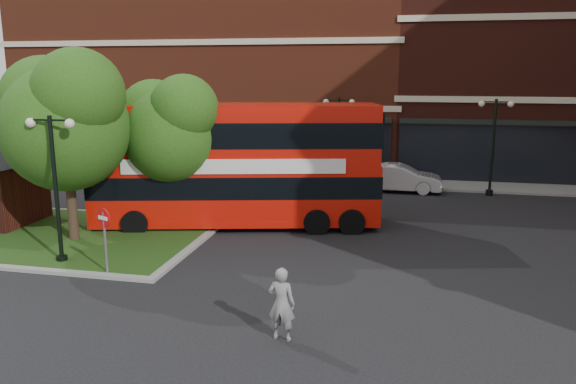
% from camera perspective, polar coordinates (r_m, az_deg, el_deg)
% --- Properties ---
extents(ground, '(120.00, 120.00, 0.00)m').
position_cam_1_polar(ground, '(17.97, -7.42, -8.73)').
color(ground, black).
rests_on(ground, ground).
extents(pavement_far, '(44.00, 3.00, 0.12)m').
position_cam_1_polar(pavement_far, '(33.39, 2.06, 1.27)').
color(pavement_far, slate).
rests_on(pavement_far, ground).
extents(terrace_far_left, '(26.00, 12.00, 14.00)m').
position_cam_1_polar(terrace_far_left, '(42.09, -7.05, 12.95)').
color(terrace_far_left, maroon).
rests_on(terrace_far_left, ground).
extents(terrace_far_right, '(18.00, 12.00, 16.00)m').
position_cam_1_polar(terrace_far_right, '(40.65, 24.62, 13.41)').
color(terrace_far_right, '#471911').
rests_on(terrace_far_right, ground).
extents(traffic_island, '(12.60, 7.60, 0.15)m').
position_cam_1_polar(traffic_island, '(24.12, -23.19, -4.00)').
color(traffic_island, gray).
rests_on(traffic_island, ground).
extents(tree_island_west, '(5.40, 4.71, 7.21)m').
position_cam_1_polar(tree_island_west, '(22.18, -21.86, 7.22)').
color(tree_island_west, '#2D2116').
rests_on(tree_island_west, ground).
extents(tree_island_east, '(4.46, 3.90, 6.29)m').
position_cam_1_polar(tree_island_east, '(22.93, -11.95, 6.57)').
color(tree_island_east, '#2D2116').
rests_on(tree_island_east, ground).
extents(lamp_island, '(1.72, 0.36, 5.00)m').
position_cam_1_polar(lamp_island, '(19.87, -22.57, 0.93)').
color(lamp_island, black).
rests_on(lamp_island, ground).
extents(lamp_far_left, '(1.72, 0.36, 5.00)m').
position_cam_1_polar(lamp_far_left, '(30.71, 5.13, 5.50)').
color(lamp_far_left, black).
rests_on(lamp_far_left, ground).
extents(lamp_far_right, '(1.72, 0.36, 5.00)m').
position_cam_1_polar(lamp_far_right, '(30.78, 20.12, 4.82)').
color(lamp_far_right, black).
rests_on(lamp_far_right, ground).
extents(bus, '(11.94, 5.31, 4.45)m').
position_cam_1_polar(bus, '(23.18, -5.32, 3.55)').
color(bus, red).
rests_on(bus, ground).
extents(woman, '(0.71, 0.50, 1.83)m').
position_cam_1_polar(woman, '(13.73, -0.66, -11.29)').
color(woman, gray).
rests_on(woman, ground).
extents(car_silver, '(3.69, 1.62, 1.24)m').
position_cam_1_polar(car_silver, '(31.69, -1.44, 1.71)').
color(car_silver, silver).
rests_on(car_silver, ground).
extents(car_white, '(4.54, 1.69, 1.48)m').
position_cam_1_polar(car_white, '(30.80, 11.24, 1.41)').
color(car_white, silver).
rests_on(car_white, ground).
extents(no_entry_sign, '(0.58, 0.29, 2.22)m').
position_cam_1_polar(no_entry_sign, '(18.46, -18.15, -3.51)').
color(no_entry_sign, slate).
rests_on(no_entry_sign, ground).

